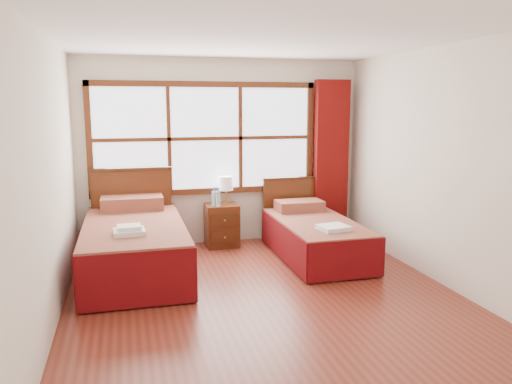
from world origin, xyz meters
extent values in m
plane|color=maroon|center=(0.00, 0.00, 0.00)|extent=(4.50, 4.50, 0.00)
plane|color=white|center=(0.00, 0.00, 2.60)|extent=(4.50, 4.50, 0.00)
plane|color=silver|center=(0.00, 2.25, 1.30)|extent=(4.00, 0.00, 4.00)
plane|color=silver|center=(-2.00, 0.00, 1.30)|extent=(0.00, 4.50, 4.50)
plane|color=silver|center=(2.00, 0.00, 1.30)|extent=(0.00, 4.50, 4.50)
cube|color=white|center=(-0.25, 2.22, 1.50)|extent=(3.00, 0.02, 1.40)
cube|color=#542712|center=(-0.25, 2.20, 0.76)|extent=(3.16, 0.06, 0.08)
cube|color=#542712|center=(-0.25, 2.20, 2.24)|extent=(3.16, 0.06, 0.08)
cube|color=#542712|center=(-1.79, 2.20, 1.50)|extent=(0.08, 0.06, 1.56)
cube|color=#542712|center=(1.29, 2.20, 1.50)|extent=(0.08, 0.06, 1.56)
cube|color=#542712|center=(-0.75, 2.20, 1.50)|extent=(0.05, 0.05, 1.40)
cube|color=#542712|center=(0.25, 2.20, 1.50)|extent=(0.05, 0.05, 1.40)
cube|color=#542712|center=(-0.25, 2.20, 1.50)|extent=(3.00, 0.05, 0.05)
cube|color=maroon|center=(1.60, 2.11, 1.17)|extent=(0.50, 0.16, 2.30)
cube|color=#3E200D|center=(-1.28, 1.13, 0.16)|extent=(1.01, 2.02, 0.33)
cube|color=#600D0F|center=(-1.28, 1.13, 0.47)|extent=(1.13, 2.24, 0.27)
cube|color=maroon|center=(-1.84, 1.13, 0.30)|extent=(0.03, 2.24, 0.56)
cube|color=maroon|center=(-0.71, 1.13, 0.30)|extent=(0.03, 2.24, 0.56)
cube|color=maroon|center=(-1.28, 0.02, 0.30)|extent=(1.13, 0.03, 0.56)
cube|color=#600D0F|center=(-1.28, 1.94, 0.69)|extent=(0.79, 0.46, 0.18)
cube|color=#542712|center=(-1.28, 2.14, 0.55)|extent=(1.06, 0.06, 1.10)
cube|color=#3E200D|center=(-1.28, 2.14, 1.11)|extent=(1.10, 0.08, 0.04)
cube|color=#3E200D|center=(1.00, 1.13, 0.13)|extent=(0.82, 1.65, 0.27)
cube|color=#600D0F|center=(1.00, 1.13, 0.38)|extent=(0.92, 1.83, 0.22)
cube|color=maroon|center=(0.54, 1.13, 0.25)|extent=(0.03, 1.83, 0.46)
cube|color=maroon|center=(1.47, 1.13, 0.25)|extent=(0.03, 1.83, 0.46)
cube|color=maroon|center=(1.00, 0.22, 0.25)|extent=(0.92, 0.03, 0.46)
cube|color=#600D0F|center=(1.00, 1.79, 0.56)|extent=(0.64, 0.38, 0.14)
cube|color=#542712|center=(1.00, 2.14, 0.45)|extent=(0.86, 0.06, 0.90)
cube|color=#3E200D|center=(1.00, 2.14, 0.90)|extent=(0.90, 0.08, 0.04)
cube|color=#542712|center=(-0.07, 2.00, 0.30)|extent=(0.45, 0.40, 0.60)
cube|color=#3E200D|center=(-0.07, 1.79, 0.18)|extent=(0.39, 0.02, 0.18)
cube|color=#3E200D|center=(-0.07, 1.79, 0.42)|extent=(0.39, 0.02, 0.18)
sphere|color=#A58737|center=(-0.07, 1.77, 0.18)|extent=(0.03, 0.03, 0.03)
sphere|color=#A58737|center=(-0.07, 1.77, 0.42)|extent=(0.03, 0.03, 0.03)
cube|color=white|center=(-1.33, 0.62, 0.63)|extent=(0.34, 0.30, 0.05)
cube|color=white|center=(-1.33, 0.62, 0.68)|extent=(0.26, 0.23, 0.05)
cube|color=white|center=(1.03, 0.65, 0.52)|extent=(0.39, 0.35, 0.05)
cylinder|color=#B9833B|center=(0.01, 2.08, 0.61)|extent=(0.12, 0.12, 0.02)
cylinder|color=#B9833B|center=(0.01, 2.08, 0.70)|extent=(0.03, 0.03, 0.16)
cylinder|color=white|center=(0.01, 2.08, 0.88)|extent=(0.20, 0.20, 0.20)
cylinder|color=#ADC9DF|center=(-0.19, 1.94, 0.69)|extent=(0.06, 0.06, 0.19)
cylinder|color=blue|center=(-0.19, 1.94, 0.80)|extent=(0.03, 0.03, 0.03)
cylinder|color=#ADC9DF|center=(-0.14, 1.89, 0.70)|extent=(0.06, 0.06, 0.21)
cylinder|color=blue|center=(-0.14, 1.89, 0.82)|extent=(0.03, 0.03, 0.03)
camera|label=1|loc=(-1.34, -4.70, 1.96)|focal=35.00mm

